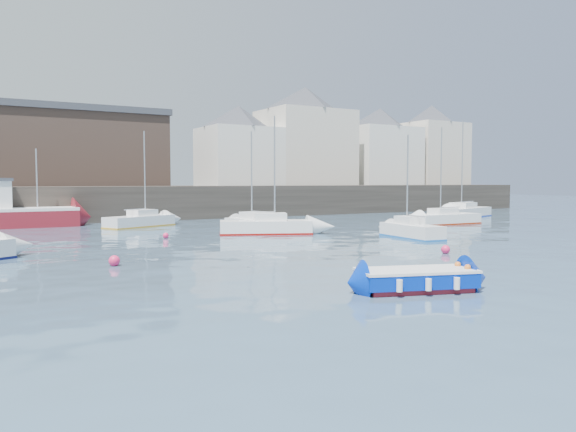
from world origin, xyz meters
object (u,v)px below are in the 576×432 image
sailboat_d (445,218)px  buoy_far (166,238)px  sailboat_c (411,230)px  sailboat_h (140,221)px  buoy_near (114,266)px  blue_dinghy (416,279)px  buoy_mid (445,253)px  sailboat_f (256,224)px  fishing_boat (9,212)px  sailboat_g (464,212)px  sailboat_b (266,226)px

sailboat_d → buoy_far: (-22.98, 0.49, -0.47)m
sailboat_c → sailboat_h: 20.45m
sailboat_c → buoy_near: 18.37m
blue_dinghy → buoy_mid: blue_dinghy is taller
blue_dinghy → sailboat_f: sailboat_f is taller
blue_dinghy → sailboat_d: sailboat_d is taller
blue_dinghy → buoy_far: bearing=94.5°
sailboat_f → sailboat_d: bearing=-6.5°
fishing_boat → buoy_far: (7.56, -13.62, -1.14)m
sailboat_c → buoy_mid: (-3.65, -6.31, -0.48)m
sailboat_g → buoy_mid: 28.75m
sailboat_c → sailboat_f: (-6.05, 8.77, 0.00)m
blue_dinghy → sailboat_c: size_ratio=0.63×
fishing_boat → sailboat_d: sailboat_d is taller
sailboat_c → buoy_far: 14.88m
sailboat_b → buoy_near: (-11.87, -9.05, -0.50)m
fishing_boat → sailboat_c: sailboat_c is taller
sailboat_c → fishing_boat: bearing=134.1°
sailboat_d → sailboat_g: (8.13, 5.39, 0.05)m
fishing_boat → sailboat_f: sailboat_f is taller
sailboat_d → sailboat_h: (-21.95, 9.72, 0.00)m
sailboat_h → buoy_far: bearing=-96.4°
sailboat_b → sailboat_f: 2.05m
fishing_boat → sailboat_c: (20.43, -21.05, -0.66)m
sailboat_c → buoy_near: sailboat_c is taller
blue_dinghy → sailboat_d: size_ratio=0.52×
sailboat_g → buoy_mid: size_ratio=21.56×
buoy_near → sailboat_b: bearing=37.3°
buoy_mid → sailboat_h: bearing=109.6°
sailboat_f → sailboat_g: (24.28, 3.56, 0.03)m
sailboat_c → sailboat_d: size_ratio=0.81×
sailboat_b → sailboat_h: 11.34m
sailboat_d → blue_dinghy: bearing=-137.8°
sailboat_c → sailboat_g: bearing=34.1°
fishing_boat → sailboat_c: bearing=-45.9°
blue_dinghy → sailboat_b: bearing=75.5°
sailboat_f → sailboat_h: bearing=126.3°
buoy_far → buoy_mid: bearing=-56.1°
blue_dinghy → sailboat_d: bearing=42.2°
sailboat_c → sailboat_d: bearing=34.5°
sailboat_c → buoy_near: bearing=-172.8°
fishing_boat → buoy_mid: 32.12m
sailboat_b → buoy_far: 6.58m
sailboat_b → sailboat_d: sailboat_d is taller
sailboat_b → fishing_boat: bearing=134.6°
buoy_mid → buoy_far: buoy_mid is taller
sailboat_b → sailboat_f: size_ratio=1.12×
fishing_boat → sailboat_g: (38.66, -8.72, -0.63)m
blue_dinghy → sailboat_b: size_ratio=0.52×
sailboat_h → sailboat_c: bearing=-54.6°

